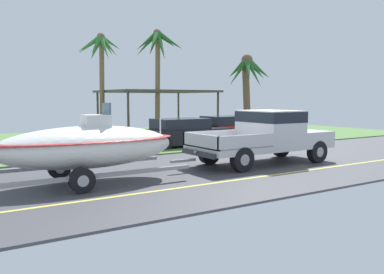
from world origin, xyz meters
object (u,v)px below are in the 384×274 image
(parked_sedan_far, at_px, (183,133))
(palm_tree_near_right, at_px, (248,76))
(parked_sedan_near, at_px, (230,129))
(pickup_truck_towing, at_px, (269,134))
(palm_tree_mid, at_px, (158,51))
(carport_awning, at_px, (157,92))
(palm_tree_near_left, at_px, (100,55))
(boat_on_trailer, at_px, (87,147))

(parked_sedan_far, xyz_separation_m, palm_tree_near_right, (6.35, 2.75, 3.05))
(parked_sedan_near, xyz_separation_m, palm_tree_near_right, (2.67, 1.65, 3.05))
(pickup_truck_towing, relative_size, parked_sedan_near, 1.23)
(palm_tree_near_right, height_order, palm_tree_mid, palm_tree_mid)
(carport_awning, height_order, palm_tree_near_left, palm_tree_near_left)
(parked_sedan_near, bearing_deg, palm_tree_near_right, 31.82)
(pickup_truck_towing, xyz_separation_m, parked_sedan_far, (-0.08, 5.88, -0.39))
(parked_sedan_far, relative_size, palm_tree_near_left, 0.70)
(pickup_truck_towing, relative_size, palm_tree_mid, 0.88)
(pickup_truck_towing, height_order, palm_tree_mid, palm_tree_mid)
(boat_on_trailer, height_order, palm_tree_near_right, palm_tree_near_right)
(parked_sedan_far, bearing_deg, carport_awning, 71.85)
(boat_on_trailer, distance_m, palm_tree_mid, 13.84)
(palm_tree_near_left, bearing_deg, parked_sedan_near, -54.37)
(carport_awning, xyz_separation_m, palm_tree_near_left, (-3.64, 0.63, 2.28))
(palm_tree_near_left, bearing_deg, boat_on_trailer, -111.43)
(parked_sedan_near, relative_size, palm_tree_near_left, 0.71)
(pickup_truck_towing, distance_m, parked_sedan_far, 5.89)
(boat_on_trailer, relative_size, palm_tree_near_right, 1.24)
(pickup_truck_towing, relative_size, parked_sedan_far, 1.24)
(parked_sedan_far, height_order, palm_tree_near_right, palm_tree_near_right)
(parked_sedan_near, bearing_deg, boat_on_trailer, -146.02)
(parked_sedan_far, height_order, palm_tree_mid, palm_tree_mid)
(boat_on_trailer, bearing_deg, parked_sedan_far, 41.41)
(palm_tree_near_left, bearing_deg, parked_sedan_far, -81.18)
(parked_sedan_far, relative_size, palm_tree_mid, 0.71)
(palm_tree_near_left, bearing_deg, pickup_truck_towing, -84.56)
(pickup_truck_towing, relative_size, palm_tree_near_left, 0.88)
(palm_tree_near_left, bearing_deg, carport_awning, -9.90)
(parked_sedan_near, bearing_deg, carport_awning, 101.64)
(parked_sedan_near, relative_size, palm_tree_mid, 0.71)
(carport_awning, bearing_deg, palm_tree_mid, -115.67)
(boat_on_trailer, height_order, parked_sedan_near, boat_on_trailer)
(palm_tree_near_left, relative_size, palm_tree_near_right, 1.26)
(palm_tree_mid, bearing_deg, palm_tree_near_right, -21.32)
(parked_sedan_near, height_order, parked_sedan_far, same)
(parked_sedan_near, bearing_deg, palm_tree_near_left, 125.63)
(palm_tree_near_right, bearing_deg, parked_sedan_far, -156.57)
(parked_sedan_far, xyz_separation_m, palm_tree_mid, (1.17, 4.77, 4.44))
(parked_sedan_near, bearing_deg, palm_tree_mid, 124.33)
(pickup_truck_towing, height_order, palm_tree_near_right, palm_tree_near_right)
(parked_sedan_far, bearing_deg, parked_sedan_near, 16.58)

